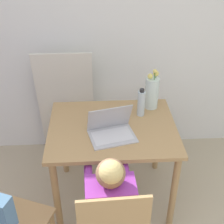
# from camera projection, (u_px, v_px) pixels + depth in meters

# --- Properties ---
(wall_back) EXTENTS (6.40, 0.05, 2.50)m
(wall_back) POSITION_uv_depth(u_px,v_px,m) (107.00, 26.00, 2.69)
(wall_back) COLOR white
(wall_back) RESTS_ON ground_plane
(dining_table) EXTENTS (0.95, 0.75, 0.74)m
(dining_table) POSITION_uv_depth(u_px,v_px,m) (113.00, 138.00, 2.39)
(dining_table) COLOR tan
(dining_table) RESTS_ON ground_plane
(person_seated) EXTENTS (0.31, 0.43, 1.00)m
(person_seated) POSITION_uv_depth(u_px,v_px,m) (110.00, 201.00, 1.88)
(person_seated) COLOR purple
(person_seated) RESTS_ON ground_plane
(laptop) EXTENTS (0.36, 0.30, 0.23)m
(laptop) POSITION_uv_depth(u_px,v_px,m) (111.00, 129.00, 2.22)
(laptop) COLOR #B2B2B7
(laptop) RESTS_ON dining_table
(flower_vase) EXTENTS (0.11, 0.11, 0.35)m
(flower_vase) POSITION_uv_depth(u_px,v_px,m) (152.00, 92.00, 2.48)
(flower_vase) COLOR silver
(flower_vase) RESTS_ON dining_table
(water_bottle) EXTENTS (0.06, 0.06, 0.23)m
(water_bottle) POSITION_uv_depth(u_px,v_px,m) (141.00, 103.00, 2.40)
(water_bottle) COLOR silver
(water_bottle) RESTS_ON dining_table
(cardboard_panel) EXTENTS (0.51, 0.17, 1.10)m
(cardboard_panel) POSITION_uv_depth(u_px,v_px,m) (66.00, 105.00, 2.93)
(cardboard_panel) COLOR silver
(cardboard_panel) RESTS_ON ground_plane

